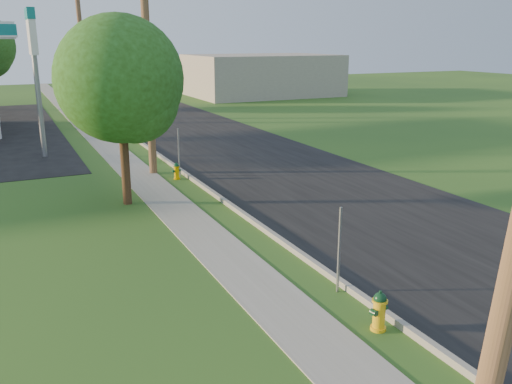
# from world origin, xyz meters

# --- Properties ---
(road) EXTENTS (8.00, 120.00, 0.02)m
(road) POSITION_xyz_m (4.50, 10.00, 0.01)
(road) COLOR black
(road) RESTS_ON ground
(curb) EXTENTS (0.15, 120.00, 0.15)m
(curb) POSITION_xyz_m (0.50, 10.00, 0.07)
(curb) COLOR gray
(curb) RESTS_ON ground
(sidewalk) EXTENTS (1.50, 120.00, 0.03)m
(sidewalk) POSITION_xyz_m (-1.25, 10.00, 0.01)
(sidewalk) COLOR gray
(sidewalk) RESTS_ON ground
(utility_pole_mid) EXTENTS (1.40, 0.32, 9.80)m
(utility_pole_mid) POSITION_xyz_m (-0.60, 17.00, 4.95)
(utility_pole_mid) COLOR brown
(utility_pole_mid) RESTS_ON ground
(utility_pole_far) EXTENTS (1.40, 0.32, 9.50)m
(utility_pole_far) POSITION_xyz_m (-0.60, 35.00, 4.80)
(utility_pole_far) COLOR brown
(utility_pole_far) RESTS_ON ground
(sign_post_near) EXTENTS (0.05, 0.04, 2.00)m
(sign_post_near) POSITION_xyz_m (0.25, 4.20, 1.00)
(sign_post_near) COLOR gray
(sign_post_near) RESTS_ON ground
(sign_post_mid) EXTENTS (0.05, 0.04, 2.00)m
(sign_post_mid) POSITION_xyz_m (0.25, 16.00, 1.00)
(sign_post_mid) COLOR gray
(sign_post_mid) RESTS_ON ground
(sign_post_far) EXTENTS (0.05, 0.04, 2.00)m
(sign_post_far) POSITION_xyz_m (0.25, 28.20, 1.00)
(sign_post_far) COLOR gray
(sign_post_far) RESTS_ON ground
(price_pylon) EXTENTS (0.34, 2.04, 6.85)m
(price_pylon) POSITION_xyz_m (-4.50, 22.50, 5.43)
(price_pylon) COLOR gray
(price_pylon) RESTS_ON ground
(distant_building) EXTENTS (14.00, 10.00, 4.00)m
(distant_building) POSITION_xyz_m (18.00, 45.00, 2.00)
(distant_building) COLOR gray
(distant_building) RESTS_ON ground
(tree_verge) EXTENTS (4.18, 4.18, 6.34)m
(tree_verge) POSITION_xyz_m (-2.46, 12.96, 4.08)
(tree_verge) COLOR #352414
(tree_verge) RESTS_ON ground
(hydrant_near) EXTENTS (0.43, 0.39, 0.83)m
(hydrant_near) POSITION_xyz_m (0.05, 2.46, 0.41)
(hydrant_near) COLOR gold
(hydrant_near) RESTS_ON ground
(hydrant_mid) EXTENTS (0.36, 0.32, 0.70)m
(hydrant_mid) POSITION_xyz_m (-0.00, 15.58, 0.34)
(hydrant_mid) COLOR #E0A601
(hydrant_mid) RESTS_ON ground
(hydrant_far) EXTENTS (0.42, 0.37, 0.81)m
(hydrant_far) POSITION_xyz_m (-0.09, 25.10, 0.40)
(hydrant_far) COLOR gold
(hydrant_far) RESTS_ON ground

